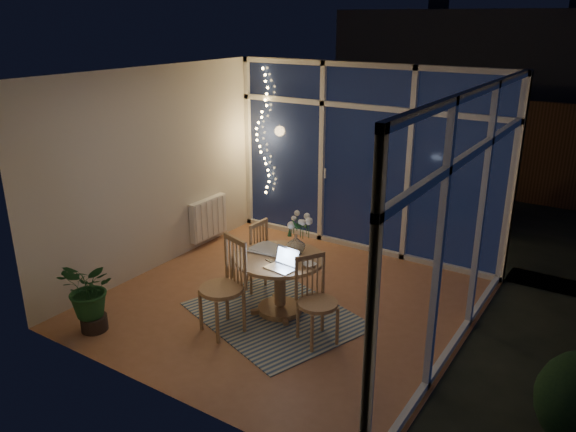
# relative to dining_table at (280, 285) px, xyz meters

# --- Properties ---
(floor) EXTENTS (4.00, 4.00, 0.00)m
(floor) POSITION_rel_dining_table_xyz_m (-0.06, 0.22, -0.34)
(floor) COLOR #955F41
(floor) RESTS_ON ground
(ceiling) EXTENTS (4.00, 4.00, 0.00)m
(ceiling) POSITION_rel_dining_table_xyz_m (-0.06, 0.22, 2.26)
(ceiling) COLOR silver
(ceiling) RESTS_ON wall_back
(wall_back) EXTENTS (4.00, 0.04, 2.60)m
(wall_back) POSITION_rel_dining_table_xyz_m (-0.06, 2.22, 0.96)
(wall_back) COLOR beige
(wall_back) RESTS_ON floor
(wall_front) EXTENTS (4.00, 0.04, 2.60)m
(wall_front) POSITION_rel_dining_table_xyz_m (-0.06, -1.78, 0.96)
(wall_front) COLOR beige
(wall_front) RESTS_ON floor
(wall_left) EXTENTS (0.04, 4.00, 2.60)m
(wall_left) POSITION_rel_dining_table_xyz_m (-2.06, 0.22, 0.96)
(wall_left) COLOR beige
(wall_left) RESTS_ON floor
(wall_right) EXTENTS (0.04, 4.00, 2.60)m
(wall_right) POSITION_rel_dining_table_xyz_m (1.94, 0.22, 0.96)
(wall_right) COLOR beige
(wall_right) RESTS_ON floor
(window_wall_back) EXTENTS (4.00, 0.10, 2.60)m
(window_wall_back) POSITION_rel_dining_table_xyz_m (-0.06, 2.18, 0.96)
(window_wall_back) COLOR silver
(window_wall_back) RESTS_ON floor
(window_wall_right) EXTENTS (0.10, 4.00, 2.60)m
(window_wall_right) POSITION_rel_dining_table_xyz_m (1.90, 0.22, 0.96)
(window_wall_right) COLOR silver
(window_wall_right) RESTS_ON floor
(radiator) EXTENTS (0.10, 0.70, 0.58)m
(radiator) POSITION_rel_dining_table_xyz_m (-2.00, 1.12, 0.06)
(radiator) COLOR white
(radiator) RESTS_ON wall_left
(fairy_lights) EXTENTS (0.24, 0.10, 1.85)m
(fairy_lights) POSITION_rel_dining_table_xyz_m (-1.71, 2.10, 1.19)
(fairy_lights) COLOR #FFC866
(fairy_lights) RESTS_ON window_wall_back
(garden_patio) EXTENTS (12.00, 6.00, 0.10)m
(garden_patio) POSITION_rel_dining_table_xyz_m (0.44, 5.22, -0.40)
(garden_patio) COLOR black
(garden_patio) RESTS_ON ground
(garden_fence) EXTENTS (11.00, 0.08, 1.80)m
(garden_fence) POSITION_rel_dining_table_xyz_m (-0.06, 5.72, 0.56)
(garden_fence) COLOR #372314
(garden_fence) RESTS_ON ground
(neighbour_roof) EXTENTS (7.00, 3.00, 2.20)m
(neighbour_roof) POSITION_rel_dining_table_xyz_m (0.24, 8.72, 1.86)
(neighbour_roof) COLOR #31333B
(neighbour_roof) RESTS_ON ground
(garden_shrubs) EXTENTS (0.90, 0.90, 0.90)m
(garden_shrubs) POSITION_rel_dining_table_xyz_m (-0.86, 3.62, 0.11)
(garden_shrubs) COLOR black
(garden_shrubs) RESTS_ON ground
(rug) EXTENTS (2.17, 1.95, 0.01)m
(rug) POSITION_rel_dining_table_xyz_m (0.00, -0.10, -0.33)
(rug) COLOR beige
(rug) RESTS_ON floor
(dining_table) EXTENTS (1.26, 1.26, 0.68)m
(dining_table) POSITION_rel_dining_table_xyz_m (0.00, 0.00, 0.00)
(dining_table) COLOR olive
(dining_table) RESTS_ON floor
(chair_left) EXTENTS (0.43, 0.43, 0.91)m
(chair_left) POSITION_rel_dining_table_xyz_m (-0.66, 0.31, 0.12)
(chair_left) COLOR olive
(chair_left) RESTS_ON floor
(chair_right) EXTENTS (0.59, 0.59, 0.93)m
(chair_right) POSITION_rel_dining_table_xyz_m (0.66, -0.31, 0.13)
(chair_right) COLOR olive
(chair_right) RESTS_ON floor
(chair_front) EXTENTS (0.61, 0.61, 1.04)m
(chair_front) POSITION_rel_dining_table_xyz_m (-0.28, -0.67, 0.18)
(chair_front) COLOR olive
(chair_front) RESTS_ON floor
(laptop) EXTENTS (0.33, 0.30, 0.22)m
(laptop) POSITION_rel_dining_table_xyz_m (0.17, -0.25, 0.45)
(laptop) COLOR #B5B5BA
(laptop) RESTS_ON dining_table
(flower_vase) EXTENTS (0.26, 0.26, 0.21)m
(flower_vase) POSITION_rel_dining_table_xyz_m (0.09, 0.18, 0.44)
(flower_vase) COLOR white
(flower_vase) RESTS_ON dining_table
(bowl) EXTENTS (0.19, 0.19, 0.04)m
(bowl) POSITION_rel_dining_table_xyz_m (0.39, -0.03, 0.36)
(bowl) COLOR white
(bowl) RESTS_ON dining_table
(newspapers) EXTENTS (0.38, 0.30, 0.02)m
(newspapers) POSITION_rel_dining_table_xyz_m (-0.21, 0.11, 0.35)
(newspapers) COLOR silver
(newspapers) RESTS_ON dining_table
(phone) EXTENTS (0.11, 0.08, 0.01)m
(phone) POSITION_rel_dining_table_xyz_m (-0.03, -0.14, 0.34)
(phone) COLOR black
(phone) RESTS_ON dining_table
(potted_plant) EXTENTS (0.57, 0.50, 0.76)m
(potted_plant) POSITION_rel_dining_table_xyz_m (-1.45, -1.39, 0.04)
(potted_plant) COLOR #194620
(potted_plant) RESTS_ON floor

